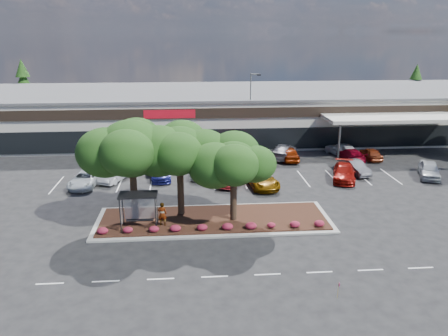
{
  "coord_description": "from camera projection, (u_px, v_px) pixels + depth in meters",
  "views": [
    {
      "loc": [
        -3.66,
        -26.89,
        13.99
      ],
      "look_at": [
        -0.77,
        9.35,
        2.6
      ],
      "focal_mm": 35.0,
      "sensor_mm": 36.0,
      "label": 1
    }
  ],
  "objects": [
    {
      "name": "car_8",
      "position": [
        429.0,
        170.0,
        43.58
      ],
      "size": [
        3.51,
        4.99,
        1.58
      ],
      "primitive_type": "imported",
      "rotation": [
        0.0,
        0.0,
        -0.4
      ],
      "color": "#A3A7AE",
      "rests_on": "ground"
    },
    {
      "name": "island_tree_mid",
      "position": [
        180.0,
        169.0,
        33.47
      ],
      "size": [
        6.6,
        6.6,
        7.32
      ],
      "primitive_type": null,
      "color": "#11350C",
      "rests_on": "landscape_island"
    },
    {
      "name": "island_tree_east",
      "position": [
        234.0,
        179.0,
        32.47
      ],
      "size": [
        5.8,
        5.8,
        6.5
      ],
      "primitive_type": null,
      "color": "#11350C",
      "rests_on": "landscape_island"
    },
    {
      "name": "car_16",
      "position": [
        351.0,
        155.0,
        49.35
      ],
      "size": [
        2.35,
        4.84,
        1.36
      ],
      "primitive_type": "imported",
      "rotation": [
        0.0,
        0.0,
        3.24
      ],
      "color": "maroon",
      "rests_on": "ground"
    },
    {
      "name": "lane_markings",
      "position": [
        230.0,
        191.0,
        39.94
      ],
      "size": [
        33.12,
        20.06,
        0.01
      ],
      "color": "silver",
      "rests_on": "ground"
    },
    {
      "name": "car_2",
      "position": [
        160.0,
        172.0,
        43.24
      ],
      "size": [
        2.47,
        4.82,
        1.34
      ],
      "primitive_type": "imported",
      "rotation": [
        0.0,
        0.0,
        0.13
      ],
      "color": "navy",
      "rests_on": "ground"
    },
    {
      "name": "car_5",
      "position": [
        261.0,
        179.0,
        41.02
      ],
      "size": [
        3.2,
        5.57,
        1.46
      ],
      "primitive_type": "imported",
      "rotation": [
        0.0,
        0.0,
        0.15
      ],
      "color": "#663F04",
      "rests_on": "ground"
    },
    {
      "name": "car_9",
      "position": [
        131.0,
        153.0,
        49.88
      ],
      "size": [
        1.63,
        3.97,
        1.35
      ],
      "primitive_type": "imported",
      "rotation": [
        0.0,
        0.0,
        3.13
      ],
      "color": "navy",
      "rests_on": "ground"
    },
    {
      "name": "car_3",
      "position": [
        205.0,
        169.0,
        43.81
      ],
      "size": [
        3.52,
        5.15,
        1.63
      ],
      "primitive_type": "imported",
      "rotation": [
        0.0,
        0.0,
        -0.37
      ],
      "color": "silver",
      "rests_on": "ground"
    },
    {
      "name": "island_tree_west",
      "position": [
        132.0,
        169.0,
        32.46
      ],
      "size": [
        7.2,
        7.2,
        7.89
      ],
      "primitive_type": null,
      "color": "#11350C",
      "rests_on": "landscape_island"
    },
    {
      "name": "light_pole",
      "position": [
        251.0,
        117.0,
        52.44
      ],
      "size": [
        1.43,
        0.5,
        9.37
      ],
      "rotation": [
        0.0,
        0.0,
        -0.02
      ],
      "color": "#9D9D98",
      "rests_on": "ground"
    },
    {
      "name": "car_7",
      "position": [
        355.0,
        167.0,
        44.71
      ],
      "size": [
        2.23,
        4.36,
        1.37
      ],
      "primitive_type": "imported",
      "rotation": [
        0.0,
        0.0,
        0.2
      ],
      "color": "#4D4D53",
      "rests_on": "ground"
    },
    {
      "name": "car_1",
      "position": [
        116.0,
        173.0,
        42.72
      ],
      "size": [
        3.24,
        4.74,
        1.48
      ],
      "primitive_type": "imported",
      "rotation": [
        0.0,
        0.0,
        -0.41
      ],
      "color": "#B3B6C0",
      "rests_on": "ground"
    },
    {
      "name": "car_11",
      "position": [
        164.0,
        161.0,
        46.46
      ],
      "size": [
        3.76,
        6.0,
        1.55
      ],
      "primitive_type": "imported",
      "rotation": [
        0.0,
        0.0,
        2.91
      ],
      "color": "maroon",
      "rests_on": "ground"
    },
    {
      "name": "car_6",
      "position": [
        344.0,
        172.0,
        42.88
      ],
      "size": [
        3.65,
        5.56,
        1.5
      ],
      "primitive_type": "imported",
      "rotation": [
        0.0,
        0.0,
        -0.33
      ],
      "color": "maroon",
      "rests_on": "ground"
    },
    {
      "name": "bus_shelter",
      "position": [
        139.0,
        200.0,
        31.59
      ],
      "size": [
        2.75,
        1.55,
        2.59
      ],
      "color": "black",
      "rests_on": "landscape_island"
    },
    {
      "name": "car_4",
      "position": [
        231.0,
        176.0,
        41.71
      ],
      "size": [
        3.45,
        4.95,
        1.55
      ],
      "primitive_type": "imported",
      "rotation": [
        0.0,
        0.0,
        -0.43
      ],
      "color": "maroon",
      "rests_on": "ground"
    },
    {
      "name": "car_10",
      "position": [
        122.0,
        156.0,
        48.86
      ],
      "size": [
        1.93,
        4.14,
        1.37
      ],
      "primitive_type": "imported",
      "rotation": [
        0.0,
        0.0,
        3.22
      ],
      "color": "#BBBBBB",
      "rests_on": "ground"
    },
    {
      "name": "ground",
      "position": [
        246.0,
        244.0,
        30.04
      ],
      "size": [
        160.0,
        160.0,
        0.0
      ],
      "primitive_type": "plane",
      "color": "black",
      "rests_on": "ground"
    },
    {
      "name": "landscape_island",
      "position": [
        214.0,
        220.0,
        33.65
      ],
      "size": [
        18.0,
        6.0,
        0.26
      ],
      "color": "#9D9D98",
      "rests_on": "ground"
    },
    {
      "name": "conifer_north_west",
      "position": [
        25.0,
        90.0,
        70.03
      ],
      "size": [
        4.4,
        4.4,
        10.0
      ],
      "primitive_type": "cone",
      "color": "#11350C",
      "rests_on": "ground"
    },
    {
      "name": "shrub_row",
      "position": [
        215.0,
        227.0,
        31.54
      ],
      "size": [
        17.0,
        0.8,
        0.5
      ],
      "primitive_type": null,
      "color": "#9B1F4B",
      "rests_on": "landscape_island"
    },
    {
      "name": "retail_store",
      "position": [
        216.0,
        112.0,
        61.35
      ],
      "size": [
        80.4,
        25.2,
        6.25
      ],
      "color": "beige",
      "rests_on": "ground"
    },
    {
      "name": "person_waiting",
      "position": [
        162.0,
        214.0,
        32.1
      ],
      "size": [
        0.72,
        0.53,
        1.8
      ],
      "primitive_type": "imported",
      "rotation": [
        0.0,
        0.0,
        2.97
      ],
      "color": "#594C47",
      "rests_on": "landscape_island"
    },
    {
      "name": "car_14",
      "position": [
        283.0,
        151.0,
        50.33
      ],
      "size": [
        4.31,
        6.03,
        1.62
      ],
      "primitive_type": "imported",
      "rotation": [
        0.0,
        0.0,
        2.73
      ],
      "color": "slate",
      "rests_on": "ground"
    },
    {
      "name": "car_0",
      "position": [
        86.0,
        179.0,
        41.19
      ],
      "size": [
        2.89,
        5.19,
        1.37
      ],
      "primitive_type": "imported",
      "rotation": [
        0.0,
        0.0,
        -0.13
      ],
      "color": "silver",
      "rests_on": "ground"
    },
    {
      "name": "conifer_north_east",
      "position": [
        414.0,
        91.0,
        73.12
      ],
      "size": [
        3.96,
        3.96,
        9.0
      ],
      "primitive_type": "cone",
      "color": "#11350C",
      "rests_on": "ground"
    },
    {
      "name": "survey_stake",
      "position": [
        338.0,
        288.0,
        23.78
      ],
      "size": [
        0.07,
        0.14,
        0.94
      ],
      "color": "#9A8050",
      "rests_on": "ground"
    },
    {
      "name": "car_15",
      "position": [
        342.0,
        149.0,
        51.23
      ],
      "size": [
        3.47,
        4.92,
        1.55
      ],
      "primitive_type": "imported",
      "rotation": [
        0.0,
        0.0,
        3.54
      ],
      "color": "#B6BEC4",
      "rests_on": "ground"
    },
    {
      "name": "car_12",
      "position": [
        252.0,
        155.0,
        48.68
      ],
      "size": [
        2.86,
        6.11,
        1.69
      ],
      "primitive_type": "imported",
      "rotation": [
        0.0,
        0.0,
        3.15
      ],
      "color": "maroon",
      "rests_on": "ground"
    },
    {
      "name": "car_17",
      "position": [
        370.0,
        154.0,
        49.73
      ],
      "size": [
        1.81,
        4.06,
        1.36
      ],
      "primitive_type": "imported",
      "rotation": [
        0.0,
        0.0,
        3.19
      ],
      "color": "maroon",
      "rests_on": "ground"
    },
    {
      "name": "car_13",
      "position": [
        289.0,
        154.0,
        49.4
      ],
      "size": [
        1.86,
        4.55,
        1.54
      ],
      "primitive_type": "imported",
      "rotation": [
        0.0,
        0.0,
        3.13
      ],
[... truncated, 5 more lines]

